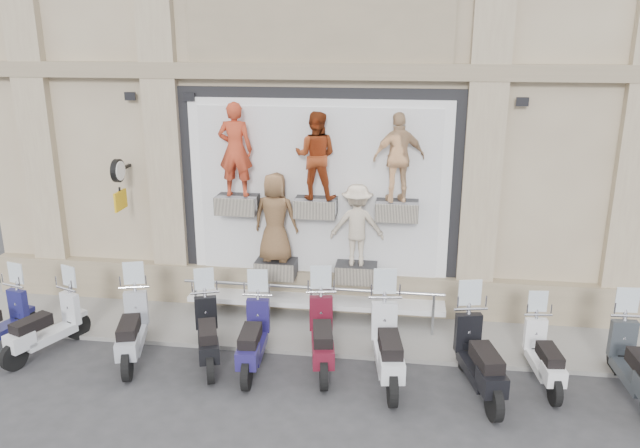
# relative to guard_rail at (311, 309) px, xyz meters

# --- Properties ---
(ground) EXTENTS (90.00, 90.00, 0.00)m
(ground) POSITION_rel_guard_rail_xyz_m (0.00, -2.00, -0.47)
(ground) COLOR #303033
(ground) RESTS_ON ground
(sidewalk) EXTENTS (16.00, 2.20, 0.08)m
(sidewalk) POSITION_rel_guard_rail_xyz_m (0.00, 0.10, -0.43)
(sidewalk) COLOR gray
(sidewalk) RESTS_ON ground
(building) EXTENTS (14.00, 8.60, 12.00)m
(building) POSITION_rel_guard_rail_xyz_m (0.00, 5.00, 5.54)
(building) COLOR tan
(building) RESTS_ON ground
(shop_vitrine) EXTENTS (5.60, 0.83, 4.30)m
(shop_vitrine) POSITION_rel_guard_rail_xyz_m (0.03, 0.74, 1.94)
(shop_vitrine) COLOR black
(shop_vitrine) RESTS_ON ground
(guard_rail) EXTENTS (5.06, 0.10, 0.93)m
(guard_rail) POSITION_rel_guard_rail_xyz_m (0.00, 0.00, 0.00)
(guard_rail) COLOR #9EA0A5
(guard_rail) RESTS_ON ground
(clock_sign_bracket) EXTENTS (0.10, 0.80, 1.02)m
(clock_sign_bracket) POSITION_rel_guard_rail_xyz_m (-3.90, 0.47, 2.34)
(clock_sign_bracket) COLOR black
(clock_sign_bracket) RESTS_ON ground
(scooter_b) EXTENTS (1.17, 1.89, 1.48)m
(scooter_b) POSITION_rel_guard_rail_xyz_m (-4.54, -1.56, 0.28)
(scooter_b) COLOR silver
(scooter_b) RESTS_ON ground
(scooter_c) EXTENTS (1.09, 2.04, 1.59)m
(scooter_c) POSITION_rel_guard_rail_xyz_m (-2.93, -1.53, 0.33)
(scooter_c) COLOR #9699A2
(scooter_c) RESTS_ON ground
(scooter_d) EXTENTS (1.16, 1.95, 1.53)m
(scooter_d) POSITION_rel_guard_rail_xyz_m (-1.59, -1.45, 0.30)
(scooter_d) COLOR black
(scooter_d) RESTS_ON ground
(scooter_e) EXTENTS (0.71, 1.96, 1.56)m
(scooter_e) POSITION_rel_guard_rail_xyz_m (-0.77, -1.51, 0.31)
(scooter_e) COLOR #1C164F
(scooter_e) RESTS_ON ground
(scooter_f) EXTENTS (0.91, 2.05, 1.61)m
(scooter_f) POSITION_rel_guard_rail_xyz_m (0.39, -1.31, 0.34)
(scooter_f) COLOR #4F0D1B
(scooter_f) RESTS_ON ground
(scooter_g) EXTENTS (0.91, 2.16, 1.70)m
(scooter_g) POSITION_rel_guard_rail_xyz_m (1.52, -1.57, 0.39)
(scooter_g) COLOR silver
(scooter_g) RESTS_ON ground
(scooter_h) EXTENTS (1.04, 2.13, 1.67)m
(scooter_h) POSITION_rel_guard_rail_xyz_m (2.96, -1.77, 0.37)
(scooter_h) COLOR black
(scooter_h) RESTS_ON ground
(scooter_i) EXTENTS (0.69, 1.77, 1.40)m
(scooter_i) POSITION_rel_guard_rail_xyz_m (4.04, -1.33, 0.23)
(scooter_i) COLOR white
(scooter_i) RESTS_ON ground
(scooter_j) EXTENTS (0.68, 2.00, 1.60)m
(scooter_j) POSITION_rel_guard_rail_xyz_m (5.36, -1.57, 0.34)
(scooter_j) COLOR #2B3035
(scooter_j) RESTS_ON ground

